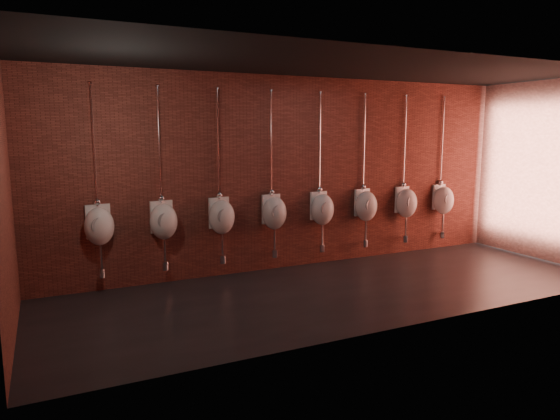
{
  "coord_description": "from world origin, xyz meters",
  "views": [
    {
      "loc": [
        -3.83,
        -5.98,
        2.3
      ],
      "look_at": [
        -0.59,
        0.9,
        1.1
      ],
      "focal_mm": 32.0,
      "sensor_mm": 36.0,
      "label": 1
    }
  ],
  "objects_px": {
    "urinal_1": "(164,221)",
    "urinal_3": "(274,212)",
    "urinal_0": "(99,225)",
    "urinal_5": "(366,205)",
    "urinal_7": "(443,200)",
    "urinal_2": "(222,216)",
    "urinal_4": "(322,209)",
    "urinal_6": "(406,202)"
  },
  "relations": [
    {
      "from": "urinal_0",
      "to": "urinal_2",
      "type": "relative_size",
      "value": 1.0
    },
    {
      "from": "urinal_7",
      "to": "urinal_4",
      "type": "bearing_deg",
      "value": 180.0
    },
    {
      "from": "urinal_2",
      "to": "urinal_5",
      "type": "distance_m",
      "value": 2.71
    },
    {
      "from": "urinal_0",
      "to": "urinal_4",
      "type": "distance_m",
      "value": 3.62
    },
    {
      "from": "urinal_0",
      "to": "urinal_6",
      "type": "xyz_separation_m",
      "value": [
        5.43,
        0.0,
        0.0
      ]
    },
    {
      "from": "urinal_0",
      "to": "urinal_6",
      "type": "distance_m",
      "value": 5.43
    },
    {
      "from": "urinal_4",
      "to": "urinal_5",
      "type": "relative_size",
      "value": 1.0
    },
    {
      "from": "urinal_3",
      "to": "urinal_6",
      "type": "xyz_separation_m",
      "value": [
        2.71,
        0.0,
        0.0
      ]
    },
    {
      "from": "urinal_0",
      "to": "urinal_7",
      "type": "distance_m",
      "value": 6.33
    },
    {
      "from": "urinal_5",
      "to": "urinal_3",
      "type": "bearing_deg",
      "value": 180.0
    },
    {
      "from": "urinal_1",
      "to": "urinal_3",
      "type": "relative_size",
      "value": 1.0
    },
    {
      "from": "urinal_1",
      "to": "urinal_5",
      "type": "distance_m",
      "value": 3.62
    },
    {
      "from": "urinal_5",
      "to": "urinal_7",
      "type": "bearing_deg",
      "value": 0.0
    },
    {
      "from": "urinal_2",
      "to": "urinal_7",
      "type": "bearing_deg",
      "value": 0.0
    },
    {
      "from": "urinal_3",
      "to": "urinal_7",
      "type": "height_order",
      "value": "same"
    },
    {
      "from": "urinal_1",
      "to": "urinal_6",
      "type": "height_order",
      "value": "same"
    },
    {
      "from": "urinal_2",
      "to": "urinal_3",
      "type": "height_order",
      "value": "same"
    },
    {
      "from": "urinal_1",
      "to": "urinal_4",
      "type": "distance_m",
      "value": 2.71
    },
    {
      "from": "urinal_0",
      "to": "urinal_3",
      "type": "distance_m",
      "value": 2.71
    },
    {
      "from": "urinal_1",
      "to": "urinal_6",
      "type": "xyz_separation_m",
      "value": [
        4.52,
        0.0,
        0.0
      ]
    },
    {
      "from": "urinal_1",
      "to": "urinal_3",
      "type": "xyz_separation_m",
      "value": [
        1.81,
        0.0,
        0.0
      ]
    },
    {
      "from": "urinal_2",
      "to": "urinal_6",
      "type": "height_order",
      "value": "same"
    },
    {
      "from": "urinal_4",
      "to": "urinal_6",
      "type": "xyz_separation_m",
      "value": [
        1.81,
        0.0,
        0.0
      ]
    },
    {
      "from": "urinal_0",
      "to": "urinal_6",
      "type": "height_order",
      "value": "same"
    },
    {
      "from": "urinal_1",
      "to": "urinal_6",
      "type": "relative_size",
      "value": 1.0
    },
    {
      "from": "urinal_0",
      "to": "urinal_1",
      "type": "distance_m",
      "value": 0.9
    },
    {
      "from": "urinal_0",
      "to": "urinal_5",
      "type": "relative_size",
      "value": 1.0
    },
    {
      "from": "urinal_0",
      "to": "urinal_3",
      "type": "xyz_separation_m",
      "value": [
        2.71,
        0.0,
        0.0
      ]
    },
    {
      "from": "urinal_5",
      "to": "urinal_7",
      "type": "height_order",
      "value": "same"
    },
    {
      "from": "urinal_3",
      "to": "urinal_4",
      "type": "bearing_deg",
      "value": 0.0
    },
    {
      "from": "urinal_0",
      "to": "urinal_3",
      "type": "height_order",
      "value": "same"
    },
    {
      "from": "urinal_2",
      "to": "urinal_6",
      "type": "relative_size",
      "value": 1.0
    },
    {
      "from": "urinal_3",
      "to": "urinal_6",
      "type": "distance_m",
      "value": 2.71
    },
    {
      "from": "urinal_2",
      "to": "urinal_7",
      "type": "relative_size",
      "value": 1.0
    },
    {
      "from": "urinal_4",
      "to": "urinal_2",
      "type": "bearing_deg",
      "value": 180.0
    },
    {
      "from": "urinal_2",
      "to": "urinal_3",
      "type": "bearing_deg",
      "value": 0.0
    },
    {
      "from": "urinal_0",
      "to": "urinal_4",
      "type": "bearing_deg",
      "value": 0.0
    },
    {
      "from": "urinal_5",
      "to": "urinal_6",
      "type": "height_order",
      "value": "same"
    },
    {
      "from": "urinal_5",
      "to": "urinal_6",
      "type": "relative_size",
      "value": 1.0
    },
    {
      "from": "urinal_5",
      "to": "urinal_2",
      "type": "bearing_deg",
      "value": 180.0
    },
    {
      "from": "urinal_6",
      "to": "urinal_3",
      "type": "bearing_deg",
      "value": 180.0
    },
    {
      "from": "urinal_1",
      "to": "urinal_5",
      "type": "height_order",
      "value": "same"
    }
  ]
}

